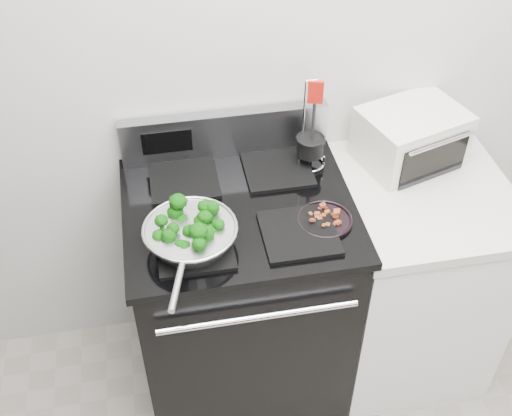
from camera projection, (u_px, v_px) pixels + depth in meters
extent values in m
cube|color=silver|center=(307.00, 45.00, 2.20)|extent=(4.00, 0.02, 2.70)
cube|color=black|center=(241.00, 300.00, 2.51)|extent=(0.76, 0.66, 0.92)
cube|color=black|center=(239.00, 210.00, 2.19)|extent=(0.79, 0.69, 0.03)
cube|color=#99999E|center=(225.00, 134.00, 2.35)|extent=(0.76, 0.05, 0.18)
cube|color=black|center=(195.00, 247.00, 2.03)|extent=(0.24, 0.24, 0.01)
cube|color=black|center=(299.00, 233.00, 2.08)|extent=(0.24, 0.24, 0.01)
cube|color=black|center=(184.00, 180.00, 2.28)|extent=(0.24, 0.24, 0.01)
cube|color=black|center=(277.00, 169.00, 2.33)|extent=(0.24, 0.24, 0.01)
cube|color=white|center=(406.00, 279.00, 2.62)|extent=(0.60, 0.66, 0.88)
cube|color=beige|center=(426.00, 194.00, 2.31)|extent=(0.62, 0.68, 0.04)
torus|color=silver|center=(190.00, 228.00, 2.00)|extent=(0.30, 0.30, 0.01)
cylinder|color=silver|center=(177.00, 287.00, 1.83)|extent=(0.07, 0.18, 0.02)
cylinder|color=black|center=(325.00, 221.00, 2.13)|extent=(0.19, 0.19, 0.01)
cylinder|color=black|center=(310.00, 146.00, 2.30)|extent=(0.10, 0.10, 0.07)
cylinder|color=black|center=(311.00, 127.00, 2.25)|extent=(0.01, 0.01, 0.21)
cube|color=red|center=(314.00, 90.00, 2.15)|extent=(0.05, 0.02, 0.09)
cube|color=silver|center=(411.00, 136.00, 2.36)|extent=(0.42, 0.36, 0.21)
cube|color=black|center=(424.00, 161.00, 2.27)|extent=(0.28, 0.09, 0.14)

